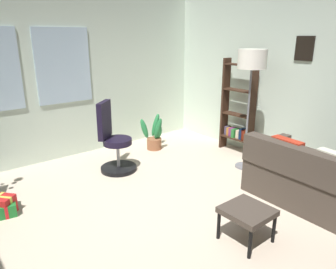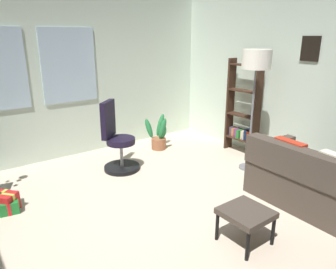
{
  "view_description": "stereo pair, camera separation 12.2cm",
  "coord_description": "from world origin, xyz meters",
  "px_view_note": "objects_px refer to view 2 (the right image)",
  "views": [
    {
      "loc": [
        -1.81,
        -2.42,
        2.03
      ],
      "look_at": [
        0.26,
        0.14,
        0.99
      ],
      "focal_mm": 33.66,
      "sensor_mm": 36.0,
      "label": 1
    },
    {
      "loc": [
        -1.72,
        -2.49,
        2.03
      ],
      "look_at": [
        0.26,
        0.14,
        0.99
      ],
      "focal_mm": 33.66,
      "sensor_mm": 36.0,
      "label": 2
    }
  ],
  "objects_px": {
    "bookshelf": "(243,113)",
    "potted_plant": "(159,136)",
    "floor_lamp": "(256,66)",
    "gift_box_red": "(2,202)",
    "gift_box_green": "(9,204)",
    "office_chair": "(117,144)",
    "footstool": "(246,215)"
  },
  "relations": [
    {
      "from": "bookshelf",
      "to": "potted_plant",
      "type": "distance_m",
      "value": 1.58
    },
    {
      "from": "potted_plant",
      "to": "floor_lamp",
      "type": "bearing_deg",
      "value": -69.28
    },
    {
      "from": "gift_box_red",
      "to": "gift_box_green",
      "type": "xyz_separation_m",
      "value": [
        0.07,
        -0.03,
        -0.04
      ]
    },
    {
      "from": "gift_box_green",
      "to": "office_chair",
      "type": "height_order",
      "value": "office_chair"
    },
    {
      "from": "office_chair",
      "to": "footstool",
      "type": "bearing_deg",
      "value": -86.54
    },
    {
      "from": "office_chair",
      "to": "bookshelf",
      "type": "bearing_deg",
      "value": -16.6
    },
    {
      "from": "gift_box_red",
      "to": "gift_box_green",
      "type": "height_order",
      "value": "gift_box_red"
    },
    {
      "from": "bookshelf",
      "to": "footstool",
      "type": "bearing_deg",
      "value": -138.34
    },
    {
      "from": "potted_plant",
      "to": "bookshelf",
      "type": "bearing_deg",
      "value": -43.74
    },
    {
      "from": "footstool",
      "to": "bookshelf",
      "type": "height_order",
      "value": "bookshelf"
    },
    {
      "from": "office_chair",
      "to": "bookshelf",
      "type": "distance_m",
      "value": 2.26
    },
    {
      "from": "gift_box_green",
      "to": "potted_plant",
      "type": "relative_size",
      "value": 0.58
    },
    {
      "from": "bookshelf",
      "to": "floor_lamp",
      "type": "relative_size",
      "value": 0.9
    },
    {
      "from": "gift_box_red",
      "to": "potted_plant",
      "type": "relative_size",
      "value": 0.62
    },
    {
      "from": "bookshelf",
      "to": "floor_lamp",
      "type": "distance_m",
      "value": 1.14
    },
    {
      "from": "office_chair",
      "to": "potted_plant",
      "type": "relative_size",
      "value": 1.68
    },
    {
      "from": "floor_lamp",
      "to": "potted_plant",
      "type": "xyz_separation_m",
      "value": [
        -0.61,
        1.61,
        -1.36
      ]
    },
    {
      "from": "footstool",
      "to": "floor_lamp",
      "type": "xyz_separation_m",
      "value": [
        1.53,
        1.21,
        1.29
      ]
    },
    {
      "from": "gift_box_green",
      "to": "bookshelf",
      "type": "xyz_separation_m",
      "value": [
        3.79,
        -0.36,
        0.66
      ]
    },
    {
      "from": "gift_box_green",
      "to": "gift_box_red",
      "type": "bearing_deg",
      "value": 158.64
    },
    {
      "from": "footstool",
      "to": "bookshelf",
      "type": "distance_m",
      "value": 2.71
    },
    {
      "from": "footstool",
      "to": "floor_lamp",
      "type": "relative_size",
      "value": 0.25
    },
    {
      "from": "office_chair",
      "to": "floor_lamp",
      "type": "height_order",
      "value": "floor_lamp"
    },
    {
      "from": "gift_box_green",
      "to": "floor_lamp",
      "type": "xyz_separation_m",
      "value": [
        3.32,
        -0.93,
        1.53
      ]
    },
    {
      "from": "office_chair",
      "to": "potted_plant",
      "type": "xyz_separation_m",
      "value": [
        1.06,
        0.4,
        -0.18
      ]
    },
    {
      "from": "gift_box_red",
      "to": "office_chair",
      "type": "xyz_separation_m",
      "value": [
        1.71,
        0.26,
        0.32
      ]
    },
    {
      "from": "footstool",
      "to": "gift_box_red",
      "type": "distance_m",
      "value": 2.86
    },
    {
      "from": "bookshelf",
      "to": "floor_lamp",
      "type": "xyz_separation_m",
      "value": [
        -0.48,
        -0.57,
        0.87
      ]
    },
    {
      "from": "footstool",
      "to": "office_chair",
      "type": "distance_m",
      "value": 2.43
    },
    {
      "from": "potted_plant",
      "to": "gift_box_red",
      "type": "bearing_deg",
      "value": -166.76
    },
    {
      "from": "gift_box_red",
      "to": "bookshelf",
      "type": "bearing_deg",
      "value": -5.68
    },
    {
      "from": "gift_box_green",
      "to": "bookshelf",
      "type": "bearing_deg",
      "value": -5.38
    }
  ]
}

